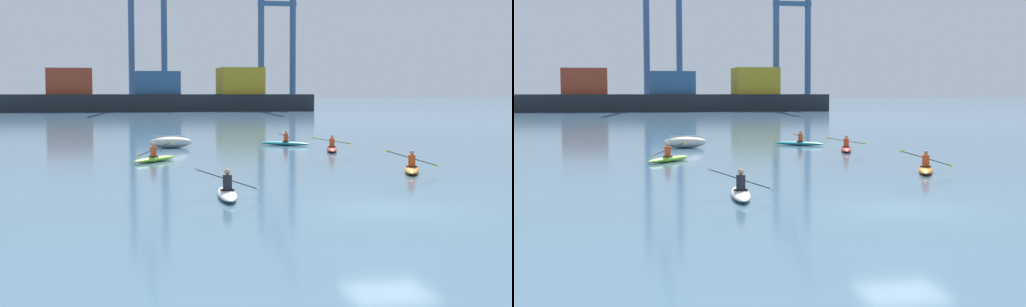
# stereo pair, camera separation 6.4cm
# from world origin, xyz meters

# --- Properties ---
(ground_plane) EXTENTS (800.00, 800.00, 0.00)m
(ground_plane) POSITION_xyz_m (0.00, 0.00, 0.00)
(ground_plane) COLOR #476B84
(container_barge) EXTENTS (54.64, 11.76, 7.77)m
(container_barge) POSITION_xyz_m (2.23, 115.35, 2.63)
(container_barge) COLOR #1E2328
(container_barge) RESTS_ON ground
(gantry_crane_west_mid) EXTENTS (7.59, 19.33, 38.43)m
(gantry_crane_west_mid) POSITION_xyz_m (1.66, 130.30, 19.54)
(gantry_crane_west_mid) COLOR #335684
(gantry_crane_west_mid) RESTS_ON ground
(gantry_crane_east_mid) EXTENTS (7.53, 20.46, 32.13)m
(gantry_crane_east_mid) POSITION_xyz_m (26.11, 123.33, 16.64)
(gantry_crane_east_mid) COLOR #335684
(gantry_crane_east_mid) RESTS_ON ground
(capsized_dinghy) EXTENTS (2.64, 1.21, 0.76)m
(capsized_dinghy) POSITION_xyz_m (-3.94, 25.72, 0.35)
(capsized_dinghy) COLOR beige
(capsized_dinghy) RESTS_ON ground
(kayak_white) EXTENTS (2.19, 3.44, 1.02)m
(kayak_white) POSITION_xyz_m (-4.23, 3.39, 0.17)
(kayak_white) COLOR silver
(kayak_white) RESTS_ON ground
(kayak_red) EXTENTS (2.19, 3.43, 0.95)m
(kayak_red) POSITION_xyz_m (4.93, 21.23, 0.17)
(kayak_red) COLOR red
(kayak_red) RESTS_ON ground
(kayak_orange) EXTENTS (2.07, 3.37, 0.97)m
(kayak_orange) POSITION_xyz_m (4.78, 9.48, 0.17)
(kayak_orange) COLOR orange
(kayak_orange) RESTS_ON ground
(kayak_lime) EXTENTS (2.58, 3.04, 1.06)m
(kayak_lime) POSITION_xyz_m (-5.59, 16.70, 0.17)
(kayak_lime) COLOR #7ABC2D
(kayak_lime) RESTS_ON ground
(kayak_teal) EXTENTS (3.08, 2.52, 0.95)m
(kayak_teal) POSITION_xyz_m (3.43, 26.47, 0.17)
(kayak_teal) COLOR teal
(kayak_teal) RESTS_ON ground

